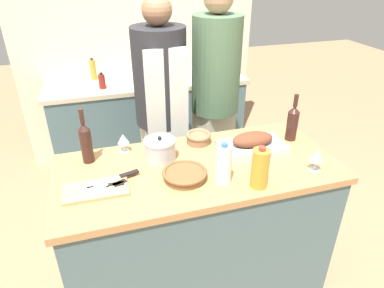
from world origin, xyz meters
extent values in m
plane|color=#9E7A56|center=(0.00, 0.00, 0.00)|extent=(12.00, 12.00, 0.00)
cube|color=#4C666B|center=(0.00, 0.00, 0.44)|extent=(1.48, 0.68, 0.88)
cube|color=#B27F4C|center=(0.00, 0.00, 0.90)|extent=(1.53, 0.70, 0.04)
cube|color=#4C666B|center=(0.00, 1.58, 0.43)|extent=(1.79, 0.58, 0.87)
cube|color=beige|center=(0.00, 1.58, 0.89)|extent=(1.84, 0.60, 0.04)
cube|color=beige|center=(0.00, 1.93, 1.27)|extent=(2.34, 0.10, 2.55)
cube|color=#BCBCC1|center=(0.35, 0.06, 0.94)|extent=(0.38, 0.22, 0.04)
ellipsoid|color=brown|center=(0.35, 0.06, 1.00)|extent=(0.25, 0.13, 0.08)
cylinder|color=brown|center=(-0.10, -0.10, 0.94)|extent=(0.21, 0.21, 0.04)
torus|color=brown|center=(-0.10, -0.10, 0.96)|extent=(0.23, 0.23, 0.02)
cube|color=tan|center=(-0.54, -0.08, 0.93)|extent=(0.31, 0.17, 0.02)
cylinder|color=#B7B7BC|center=(-0.18, 0.13, 0.97)|extent=(0.17, 0.17, 0.11)
cylinder|color=#B7B7BC|center=(-0.18, 0.13, 1.03)|extent=(0.18, 0.18, 0.01)
sphere|color=black|center=(-0.18, 0.13, 1.05)|extent=(0.02, 0.02, 0.02)
cylinder|color=#846647|center=(0.08, 0.25, 0.95)|extent=(0.14, 0.14, 0.05)
torus|color=#846647|center=(0.08, 0.25, 0.97)|extent=(0.15, 0.15, 0.03)
cylinder|color=orange|center=(0.23, -0.26, 1.02)|extent=(0.09, 0.09, 0.20)
cylinder|color=red|center=(0.23, -0.26, 1.13)|extent=(0.04, 0.04, 0.02)
cylinder|color=white|center=(0.08, -0.18, 1.02)|extent=(0.08, 0.08, 0.20)
cylinder|color=#3360B2|center=(0.08, -0.18, 1.13)|extent=(0.03, 0.03, 0.02)
cylinder|color=#381E19|center=(0.65, 0.13, 1.01)|extent=(0.07, 0.07, 0.18)
cone|color=#381E19|center=(0.65, 0.13, 1.12)|extent=(0.07, 0.07, 0.04)
cylinder|color=#381E19|center=(0.65, 0.13, 1.18)|extent=(0.03, 0.03, 0.08)
cylinder|color=#381E19|center=(-0.57, 0.22, 1.02)|extent=(0.06, 0.06, 0.20)
cone|color=#381E19|center=(-0.57, 0.22, 1.13)|extent=(0.06, 0.06, 0.04)
cylinder|color=#381E19|center=(-0.57, 0.22, 1.19)|extent=(0.02, 0.02, 0.08)
cylinder|color=silver|center=(0.59, -0.22, 0.92)|extent=(0.06, 0.06, 0.00)
cylinder|color=silver|center=(0.59, -0.22, 0.95)|extent=(0.01, 0.01, 0.05)
cone|color=silver|center=(0.59, -0.22, 1.01)|extent=(0.07, 0.07, 0.06)
cylinder|color=silver|center=(-0.36, 0.28, 0.92)|extent=(0.06, 0.06, 0.00)
cylinder|color=silver|center=(-0.36, 0.28, 0.95)|extent=(0.01, 0.01, 0.05)
cone|color=silver|center=(-0.36, 0.28, 1.00)|extent=(0.07, 0.07, 0.06)
cube|color=#B7B7BC|center=(-0.50, -0.04, 0.94)|extent=(0.17, 0.08, 0.01)
cube|color=black|center=(-0.37, 0.00, 0.94)|extent=(0.11, 0.05, 0.01)
cube|color=#B7B7BC|center=(-0.51, -0.11, 0.94)|extent=(0.12, 0.08, 0.01)
cube|color=black|center=(-0.43, -0.07, 0.94)|extent=(0.08, 0.06, 0.01)
cube|color=#B7B7BC|center=(-0.55, -0.08, 0.94)|extent=(0.12, 0.03, 0.01)
cube|color=black|center=(-0.45, -0.08, 0.94)|extent=(0.08, 0.03, 0.01)
cylinder|color=maroon|center=(-0.41, 1.45, 0.97)|extent=(0.06, 0.06, 0.12)
cylinder|color=black|center=(-0.41, 1.45, 1.04)|extent=(0.02, 0.02, 0.02)
cylinder|color=#332D28|center=(0.74, 1.48, 0.98)|extent=(0.05, 0.05, 0.15)
cylinder|color=black|center=(0.74, 1.48, 1.06)|extent=(0.02, 0.02, 0.02)
cylinder|color=#B28E2D|center=(-0.46, 1.72, 1.00)|extent=(0.05, 0.05, 0.18)
cylinder|color=black|center=(-0.46, 1.72, 1.10)|extent=(0.02, 0.02, 0.02)
cube|color=beige|center=(-0.02, 0.81, 0.41)|extent=(0.31, 0.22, 0.83)
cylinder|color=#28282D|center=(-0.02, 0.81, 1.17)|extent=(0.38, 0.38, 0.69)
sphere|color=#996B4C|center=(-0.02, 0.81, 1.62)|extent=(0.20, 0.20, 0.20)
cube|color=silver|center=(-0.02, 0.63, 0.98)|extent=(0.30, 0.03, 0.88)
cube|color=beige|center=(0.41, 0.83, 0.43)|extent=(0.35, 0.30, 0.86)
cylinder|color=#4C6B4C|center=(0.41, 0.83, 1.21)|extent=(0.36, 0.36, 0.71)
camera|label=1|loc=(-0.49, -1.50, 1.93)|focal=32.00mm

